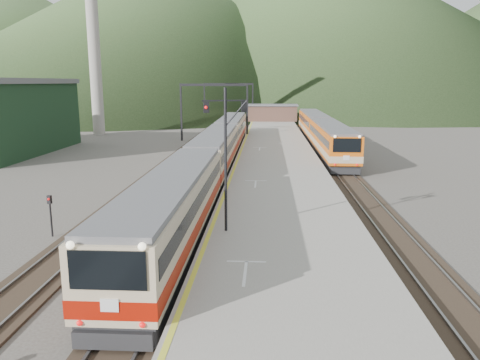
{
  "coord_description": "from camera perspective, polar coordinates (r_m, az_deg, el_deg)",
  "views": [
    {
      "loc": [
        4.57,
        -10.75,
        8.18
      ],
      "look_at": [
        2.88,
        18.63,
        2.0
      ],
      "focal_mm": 35.0,
      "sensor_mm": 36.0,
      "label": 1
    }
  ],
  "objects": [
    {
      "name": "hill_d",
      "position": [
        280.65,
        -23.92,
        14.83
      ],
      "size": [
        200.0,
        200.0,
        55.0
      ],
      "primitive_type": "cone",
      "color": "#2C431F",
      "rests_on": "ground"
    },
    {
      "name": "hill_a",
      "position": [
        206.79,
        -9.64,
        17.76
      ],
      "size": [
        180.0,
        180.0,
        60.0
      ],
      "primitive_type": "cone",
      "color": "#2C431F",
      "rests_on": "ground"
    },
    {
      "name": "short_signal_b",
      "position": [
        42.61,
        -6.58,
        2.71
      ],
      "size": [
        0.27,
        0.24,
        2.27
      ],
      "color": "black",
      "rests_on": "ground"
    },
    {
      "name": "platform",
      "position": [
        49.36,
        4.45,
        2.87
      ],
      "size": [
        8.0,
        100.0,
        1.0
      ],
      "primitive_type": "cube",
      "color": "gray",
      "rests_on": "ground"
    },
    {
      "name": "signal_mast",
      "position": [
        22.26,
        -1.78,
        4.24
      ],
      "size": [
        2.12,
        0.77,
        6.93
      ],
      "color": "black",
      "rests_on": "platform"
    },
    {
      "name": "gantry_far",
      "position": [
        91.09,
        -1.41,
        10.22
      ],
      "size": [
        9.55,
        0.25,
        8.0
      ],
      "color": "black",
      "rests_on": "ground"
    },
    {
      "name": "station_shed",
      "position": [
        88.93,
        3.98,
        8.21
      ],
      "size": [
        9.4,
        4.4,
        3.1
      ],
      "color": "brown",
      "rests_on": "platform"
    },
    {
      "name": "main_train",
      "position": [
        42.06,
        -2.99,
        3.32
      ],
      "size": [
        2.81,
        57.69,
        3.43
      ],
      "color": "tan",
      "rests_on": "track_main"
    },
    {
      "name": "smokestack",
      "position": [
        77.75,
        -17.44,
        16.37
      ],
      "size": [
        1.8,
        1.8,
        30.0
      ],
      "primitive_type": "cylinder",
      "color": "#9E998E",
      "rests_on": "ground"
    },
    {
      "name": "second_train",
      "position": [
        61.18,
        9.83,
        5.9
      ],
      "size": [
        2.92,
        39.81,
        3.57
      ],
      "color": "#DA5E11",
      "rests_on": "track_second"
    },
    {
      "name": "gantry_near",
      "position": [
        66.21,
        -3.2,
        9.6
      ],
      "size": [
        9.55,
        0.25,
        8.0
      ],
      "color": "black",
      "rests_on": "ground"
    },
    {
      "name": "short_signal_a",
      "position": [
        19.2,
        -17.51,
        -9.19
      ],
      "size": [
        0.24,
        0.19,
        2.27
      ],
      "color": "black",
      "rests_on": "ground"
    },
    {
      "name": "short_signal_c",
      "position": [
        27.0,
        -22.12,
        -3.43
      ],
      "size": [
        0.25,
        0.21,
        2.27
      ],
      "color": "black",
      "rests_on": "ground"
    },
    {
      "name": "track_second",
      "position": [
        51.86,
        10.94,
        2.64
      ],
      "size": [
        2.6,
        200.0,
        0.23
      ],
      "color": "black",
      "rests_on": "ground"
    },
    {
      "name": "track_main",
      "position": [
        51.59,
        -1.84,
        2.81
      ],
      "size": [
        2.6,
        200.0,
        0.23
      ],
      "color": "black",
      "rests_on": "ground"
    },
    {
      "name": "track_far",
      "position": [
        52.27,
        -7.31,
        2.84
      ],
      "size": [
        2.6,
        200.0,
        0.23
      ],
      "color": "black",
      "rests_on": "ground"
    },
    {
      "name": "hill_b",
      "position": [
        243.86,
        9.76,
        18.6
      ],
      "size": [
        220.0,
        220.0,
        75.0
      ],
      "primitive_type": "cone",
      "color": "#2C431F",
      "rests_on": "ground"
    }
  ]
}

